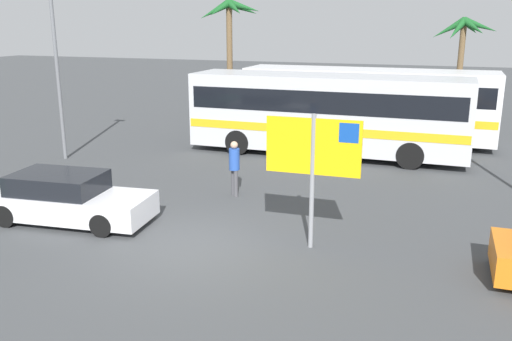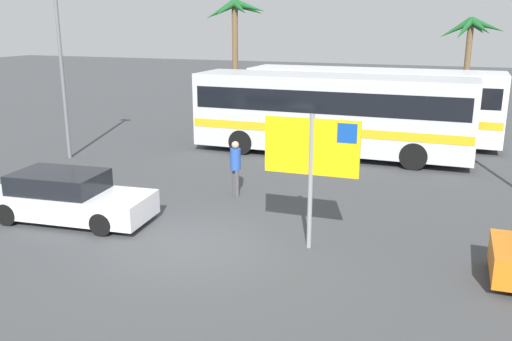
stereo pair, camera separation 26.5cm
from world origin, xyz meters
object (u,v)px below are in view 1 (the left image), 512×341
object	(u,v)px
bus_front_coach	(327,111)
car_white	(66,199)
pedestrian_by_bus	(234,164)
bus_rear_coach	(367,101)
ferry_sign	(315,152)

from	to	relation	value
bus_front_coach	car_white	bearing A→B (deg)	-116.26
bus_front_coach	pedestrian_by_bus	size ratio (longest dim) A/B	6.33
bus_front_coach	pedestrian_by_bus	bearing A→B (deg)	-103.08
bus_front_coach	bus_rear_coach	size ratio (longest dim) A/B	1.00
bus_rear_coach	car_white	bearing A→B (deg)	-114.34
bus_rear_coach	ferry_sign	world-z (taller)	ferry_sign
bus_front_coach	ferry_sign	bearing A→B (deg)	-79.18
bus_front_coach	bus_rear_coach	bearing A→B (deg)	71.83
ferry_sign	car_white	distance (m)	6.86
bus_front_coach	pedestrian_by_bus	distance (m)	6.45
car_white	pedestrian_by_bus	world-z (taller)	pedestrian_by_bus
pedestrian_by_bus	ferry_sign	bearing A→B (deg)	-90.73
ferry_sign	pedestrian_by_bus	size ratio (longest dim) A/B	1.87
bus_front_coach	ferry_sign	world-z (taller)	ferry_sign
bus_rear_coach	ferry_sign	xyz separation A→B (m)	(0.72, -12.56, 0.54)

